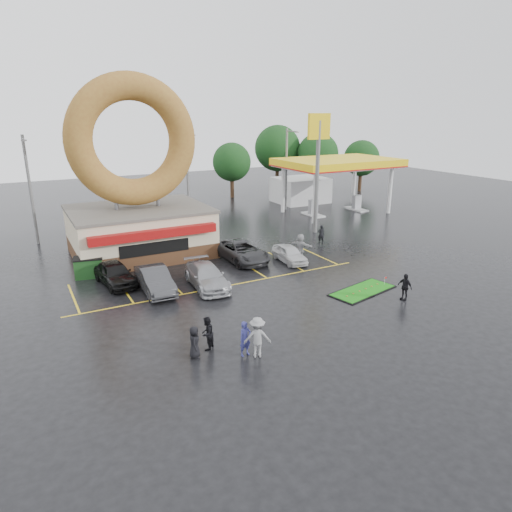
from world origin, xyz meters
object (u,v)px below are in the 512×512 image
gas_station (321,176)px  person_blue (245,339)px  streetlight_mid (188,175)px  person_cameraman (405,287)px  shell_sign (318,151)px  streetlight_left (30,188)px  streetlight_right (287,167)px  car_grey (241,251)px  donut_shop (137,198)px  car_black (115,273)px  car_silver (207,276)px  dumpster (89,268)px  car_white (290,254)px  putting_green (363,291)px  car_dgrey (155,280)px

gas_station → person_blue: gas_station is taller
streetlight_mid → person_cameraman: size_ratio=5.53×
gas_station → shell_sign: 11.93m
streetlight_left → streetlight_mid: 14.04m
streetlight_left → streetlight_right: size_ratio=1.00×
streetlight_left → car_grey: 18.45m
streetlight_right → car_grey: streetlight_right is taller
car_grey → donut_shop: bearing=134.8°
person_blue → person_cameraman: bearing=-2.3°
car_black → car_silver: bearing=-40.2°
car_grey → streetlight_left: bearing=132.7°
gas_station → dumpster: (-27.50, -11.52, -3.05)m
shell_sign → car_grey: (-9.85, -4.38, -6.63)m
car_white → putting_green: bearing=-78.3°
person_cameraman → putting_green: 2.64m
streetlight_right → car_silver: size_ratio=1.84×
car_black → car_white: bearing=-14.2°
streetlight_right → car_silver: (-17.18, -18.04, -4.07)m
car_black → dumpster: size_ratio=2.45×
car_dgrey → gas_station: bearing=35.3°
gas_station → car_silver: bearing=-141.2°
donut_shop → car_black: 7.67m
shell_sign → dumpster: shell_sign is taller
shell_sign → car_silver: size_ratio=2.17×
streetlight_mid → car_black: bearing=-126.6°
gas_station → donut_shop: bearing=-160.9°
person_cameraman → putting_green: bearing=-158.7°
donut_shop → putting_green: bearing=-54.9°
streetlight_right → putting_green: streetlight_right is taller
donut_shop → shell_sign: size_ratio=1.27×
streetlight_left → gas_station: bearing=2.0°
streetlight_left → person_blue: size_ratio=5.38×
donut_shop → person_blue: bearing=-89.7°
gas_station → streetlight_right: 4.26m
shell_sign → putting_green: (-5.88, -13.45, -7.34)m
streetlight_right → car_white: (-9.80, -16.23, -4.15)m
person_blue → car_white: bearing=40.5°
shell_sign → car_white: shell_sign is taller
car_silver → putting_green: size_ratio=1.00×
donut_shop → streetlight_left: donut_shop is taller
streetlight_left → person_cameraman: bearing=-52.0°
car_white → person_cameraman: person_cameraman is taller
donut_shop → gas_station: size_ratio=0.99×
person_blue → shell_sign: bearing=37.9°
gas_station → streetlight_right: bearing=166.3°
shell_sign → streetlight_right: bearing=73.2°
shell_sign → person_blue: bearing=-133.2°
car_dgrey → person_blue: size_ratio=2.76×
car_silver → streetlight_left: bearing=123.3°
car_white → car_grey: bearing=152.0°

